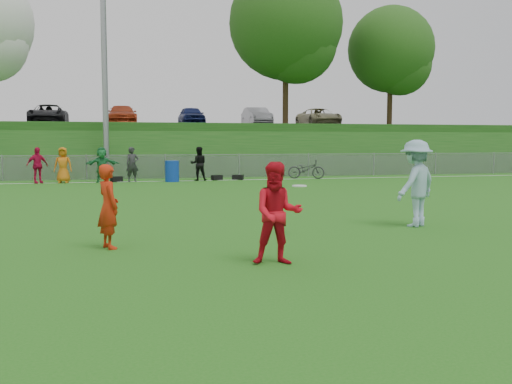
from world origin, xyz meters
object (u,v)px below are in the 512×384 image
object	(u,v)px
player_red_left	(108,207)
player_red_center	(278,213)
frisbee	(299,186)
player_blue	(416,183)
bicycle	(306,169)
recycling_bin	(172,171)

from	to	relation	value
player_red_left	player_red_center	bearing A→B (deg)	-150.46
frisbee	player_blue	bearing A→B (deg)	11.69
player_red_left	frisbee	xyz separation A→B (m)	(3.85, 0.48, 0.27)
player_red_left	bicycle	world-z (taller)	player_red_left
player_red_center	recycling_bin	size ratio (longest dim) A/B	1.61
player_red_center	recycling_bin	world-z (taller)	player_red_center
player_red_center	bicycle	bearing A→B (deg)	80.67
player_red_left	player_red_center	xyz separation A→B (m)	(2.65, -2.06, 0.05)
player_red_center	player_blue	xyz separation A→B (m)	(4.25, 3.16, 0.18)
player_red_center	player_blue	size ratio (longest dim) A/B	0.82
player_red_center	player_blue	bearing A→B (deg)	47.63
frisbee	recycling_bin	xyz separation A→B (m)	(-0.99, 16.76, -0.54)
player_red_left	bicycle	distance (m)	20.35
player_blue	frisbee	bearing A→B (deg)	-18.45
frisbee	bicycle	distance (m)	18.32
frisbee	recycling_bin	distance (m)	16.79
player_red_center	player_red_left	bearing A→B (deg)	153.08
player_red_left	frisbee	world-z (taller)	player_red_left
player_blue	player_red_left	bearing A→B (deg)	-21.03
player_red_left	recycling_bin	bearing A→B (deg)	-32.02
player_red_center	frisbee	distance (m)	2.81
player_red_left	player_red_center	size ratio (longest dim) A/B	0.94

